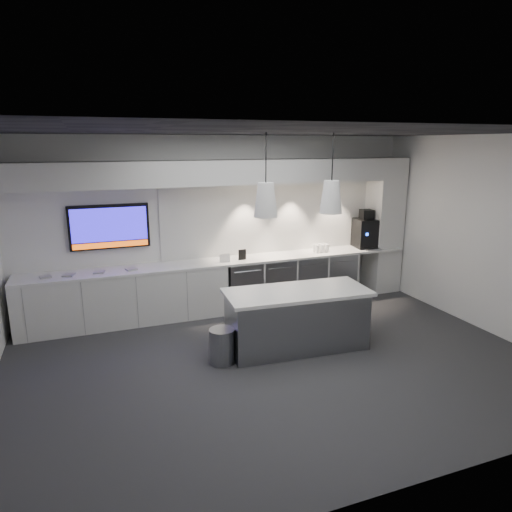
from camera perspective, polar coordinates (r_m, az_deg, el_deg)
name	(u,v)px	position (r m, az deg, el deg)	size (l,w,h in m)	color
floor	(277,362)	(6.30, 2.65, -13.14)	(7.00, 7.00, 0.00)	#2E2E31
ceiling	(280,132)	(5.61, 3.00, 15.27)	(7.00, 7.00, 0.00)	black
wall_back	(222,223)	(8.08, -4.26, 4.16)	(7.00, 7.00, 0.00)	white
wall_front	(408,326)	(3.73, 18.43, -8.33)	(7.00, 7.00, 0.00)	white
wall_right	(488,235)	(7.83, 27.05, 2.34)	(7.00, 7.00, 0.00)	white
back_counter	(228,261)	(7.91, -3.51, -0.65)	(6.80, 0.65, 0.04)	white
left_base_cabinets	(126,297)	(7.73, -15.99, -5.01)	(3.30, 0.63, 0.86)	silver
fridge_unit_a	(242,285)	(8.11, -1.77, -3.60)	(0.60, 0.61, 0.85)	gray
fridge_unit_b	(275,281)	(8.32, 2.34, -3.14)	(0.60, 0.61, 0.85)	gray
fridge_unit_c	(306,278)	(8.58, 6.22, -2.69)	(0.60, 0.61, 0.85)	gray
fridge_unit_d	(335,274)	(8.87, 9.86, -2.25)	(0.60, 0.61, 0.85)	gray
backsplash	(285,216)	(8.47, 3.61, 4.96)	(4.60, 0.03, 1.30)	silver
soffit	(226,172)	(7.69, -3.74, 10.42)	(6.90, 0.60, 0.40)	silver
column	(384,226)	(9.28, 15.68, 3.68)	(0.55, 0.55, 2.60)	silver
wall_tv	(110,227)	(7.71, -17.84, 3.50)	(1.25, 0.07, 0.72)	black
island	(297,319)	(6.57, 5.09, -7.85)	(2.08, 1.00, 0.86)	gray
bin	(222,346)	(6.20, -4.26, -11.17)	(0.34, 0.34, 0.48)	gray
coffee_machine	(366,232)	(9.06, 13.55, 2.95)	(0.46, 0.62, 0.73)	black
sign_black	(242,255)	(7.90, -1.74, 0.18)	(0.14, 0.02, 0.18)	black
sign_white	(225,258)	(7.76, -3.93, -0.26)	(0.18, 0.02, 0.14)	white
cup_cluster	(321,248)	(8.54, 8.13, 0.99)	(0.27, 0.17, 0.15)	white
tray_a	(45,277)	(7.56, -24.84, -2.37)	(0.16, 0.16, 0.03)	#999999
tray_b	(69,275)	(7.52, -22.37, -2.22)	(0.16, 0.16, 0.03)	#999999
tray_c	(99,272)	(7.52, -19.01, -1.90)	(0.16, 0.16, 0.03)	#999999
tray_d	(131,269)	(7.55, -15.34, -1.58)	(0.16, 0.16, 0.03)	#999999
pendant_left	(266,200)	(5.95, 1.23, 7.04)	(0.31, 0.31, 1.15)	silver
pendant_right	(331,197)	(6.38, 9.37, 7.31)	(0.31, 0.31, 1.15)	silver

